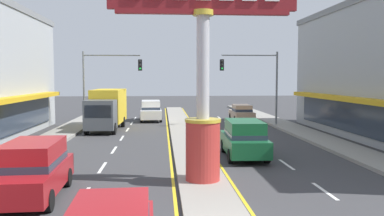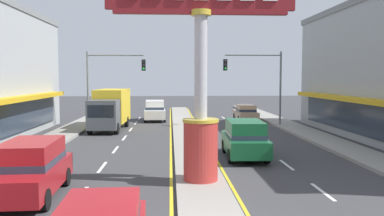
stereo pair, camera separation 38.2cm
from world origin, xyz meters
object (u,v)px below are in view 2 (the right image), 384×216
(district_sign, at_px, (201,77))
(sedan_mid_left_lane, at_px, (246,113))
(suv_near_left_lane, at_px, (245,139))
(traffic_light_left_side, at_px, (109,75))
(traffic_light_right_side, at_px, (260,75))
(suv_far_left_oncoming, at_px, (155,110))
(suv_kerb_right, at_px, (30,168))
(box_truck_far_right_lane, at_px, (110,108))

(district_sign, relative_size, sedan_mid_left_lane, 1.86)
(sedan_mid_left_lane, bearing_deg, suv_near_left_lane, -101.02)
(traffic_light_left_side, relative_size, sedan_mid_left_lane, 1.44)
(traffic_light_right_side, bearing_deg, suv_far_left_oncoming, 149.29)
(district_sign, xyz_separation_m, traffic_light_left_side, (-6.18, 18.33, 0.16))
(traffic_light_right_side, xyz_separation_m, suv_kerb_right, (-12.09, -18.82, -3.26))
(district_sign, xyz_separation_m, box_truck_far_right_lane, (-5.83, 16.44, -2.39))
(traffic_light_left_side, bearing_deg, sedan_mid_left_lane, 15.81)
(sedan_mid_left_lane, bearing_deg, suv_kerb_right, -117.01)
(traffic_light_right_side, distance_m, box_truck_far_right_lane, 12.33)
(district_sign, relative_size, traffic_light_right_side, 1.30)
(district_sign, bearing_deg, traffic_light_right_side, 70.46)
(traffic_light_left_side, height_order, sedan_mid_left_lane, traffic_light_left_side)
(district_sign, distance_m, sedan_mid_left_lane, 22.77)
(suv_far_left_oncoming, height_order, suv_kerb_right, same)
(suv_kerb_right, bearing_deg, suv_near_left_lane, 36.06)
(box_truck_far_right_lane, distance_m, suv_far_left_oncoming, 7.03)
(box_truck_far_right_lane, relative_size, suv_kerb_right, 1.50)
(traffic_light_right_side, relative_size, suv_kerb_right, 1.33)
(suv_near_left_lane, xyz_separation_m, sedan_mid_left_lane, (3.30, 16.96, -0.20))
(suv_near_left_lane, height_order, suv_far_left_oncoming, same)
(sedan_mid_left_lane, bearing_deg, suv_far_left_oncoming, 173.97)
(traffic_light_right_side, bearing_deg, traffic_light_left_side, 175.84)
(traffic_light_left_side, distance_m, suv_kerb_right, 20.00)
(box_truck_far_right_lane, distance_m, suv_kerb_right, 17.85)
(traffic_light_right_side, height_order, sedan_mid_left_lane, traffic_light_right_side)
(box_truck_far_right_lane, bearing_deg, suv_near_left_lane, -54.11)
(box_truck_far_right_lane, xyz_separation_m, suv_far_left_oncoming, (3.23, 6.20, -0.71))
(traffic_light_right_side, height_order, suv_kerb_right, traffic_light_right_side)
(traffic_light_left_side, height_order, traffic_light_right_side, same)
(suv_kerb_right, bearing_deg, traffic_light_right_side, 57.30)
(sedan_mid_left_lane, relative_size, suv_far_left_oncoming, 0.92)
(suv_far_left_oncoming, bearing_deg, traffic_light_left_side, -129.68)
(traffic_light_right_side, bearing_deg, suv_near_left_lane, -105.85)
(suv_far_left_oncoming, distance_m, suv_kerb_right, 24.27)
(traffic_light_right_side, distance_m, suv_near_left_lane, 13.53)
(district_sign, distance_m, suv_far_left_oncoming, 23.01)
(sedan_mid_left_lane, relative_size, suv_kerb_right, 0.93)
(traffic_light_left_side, xyz_separation_m, box_truck_far_right_lane, (0.35, -1.88, -2.55))
(district_sign, bearing_deg, sedan_mid_left_lane, 74.83)
(suv_near_left_lane, distance_m, sedan_mid_left_lane, 17.28)
(suv_far_left_oncoming, bearing_deg, box_truck_far_right_lane, -117.53)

